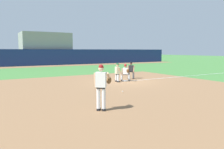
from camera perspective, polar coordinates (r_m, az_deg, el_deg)
name	(u,v)px	position (r m, az deg, el deg)	size (l,w,h in m)	color
ground_plane	(125,81)	(17.03, 3.43, -1.83)	(160.00, 160.00, 0.00)	#47843D
infield_dirt_patch	(117,91)	(12.92, 1.30, -4.42)	(18.00, 18.00, 0.01)	#936B47
warning_track_strip	(54,66)	(35.38, -14.81, 2.20)	(48.00, 3.20, 0.01)	#936B47
foul_line_stripe	(195,75)	(22.53, 20.89, -0.22)	(16.23, 0.10, 0.00)	white
first_base_bag	(125,81)	(17.03, 3.43, -1.68)	(0.38, 0.38, 0.09)	white
baseball	(123,92)	(12.69, 2.77, -4.47)	(0.07, 0.07, 0.07)	white
pitcher	(102,85)	(8.69, -2.73, -2.63)	(0.85, 0.54, 1.86)	black
first_baseman	(126,72)	(17.32, 3.56, 0.74)	(0.71, 1.09, 1.34)	black
baserunner	(117,72)	(16.70, 1.42, 0.75)	(0.51, 0.64, 1.46)	black
umpire	(131,69)	(18.65, 5.01, 1.31)	(0.68, 0.66, 1.46)	black
outfield_wall	(51,57)	(37.25, -15.69, 4.37)	(48.00, 0.50, 2.60)	navy
stadium_seating_block	(46,48)	(40.46, -16.94, 6.52)	(8.21, 5.05, 5.45)	gray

